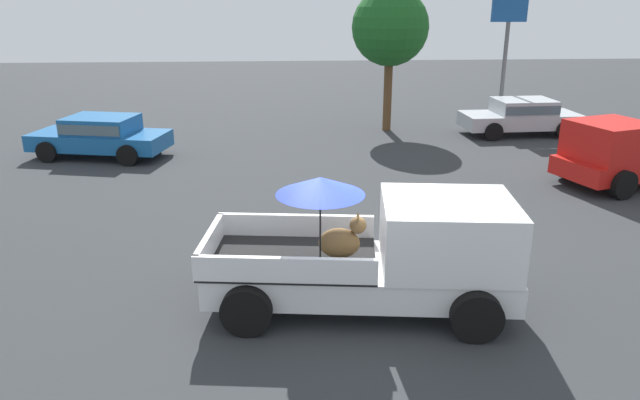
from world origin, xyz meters
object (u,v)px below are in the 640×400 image
at_px(pickup_truck_main, 388,253).
at_px(parked_sedan_near, 521,115).
at_px(motel_sign, 507,36).
at_px(parked_sedan_far, 101,134).
at_px(pickup_truck_red, 636,152).

relative_size(pickup_truck_main, parked_sedan_near, 1.20).
bearing_deg(parked_sedan_near, motel_sign, -89.22).
bearing_deg(pickup_truck_main, motel_sign, 70.55).
relative_size(parked_sedan_far, motel_sign, 0.93).
bearing_deg(motel_sign, parked_sedan_near, -86.72).
relative_size(parked_sedan_near, motel_sign, 0.89).
relative_size(pickup_truck_main, parked_sedan_far, 1.14).
relative_size(pickup_truck_red, parked_sedan_near, 1.17).
xyz_separation_m(pickup_truck_red, motel_sign, (-0.88, 8.14, 2.60)).
height_order(parked_sedan_near, motel_sign, motel_sign).
relative_size(parked_sedan_near, parked_sedan_far, 0.95).
bearing_deg(pickup_truck_red, motel_sign, -101.69).
bearing_deg(motel_sign, pickup_truck_red, -83.80).
xyz_separation_m(pickup_truck_red, parked_sedan_far, (-15.60, 3.89, -0.13)).
height_order(pickup_truck_main, pickup_truck_red, pickup_truck_main).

